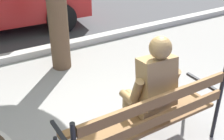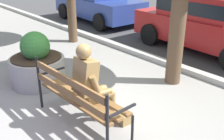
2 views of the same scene
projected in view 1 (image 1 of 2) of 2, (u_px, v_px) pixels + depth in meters
name	position (u px, v px, depth m)	size (l,w,h in m)	color
curb_stone	(38.00, 52.00, 5.50)	(60.00, 0.20, 0.12)	#B2AFA8
park_bench	(147.00, 117.00, 3.03)	(1.81, 0.58, 0.95)	brown
bronze_statue_seated	(149.00, 92.00, 3.20)	(0.66, 0.76, 1.37)	olive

